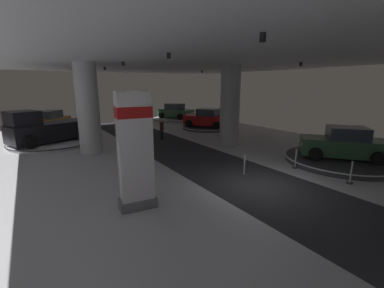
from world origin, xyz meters
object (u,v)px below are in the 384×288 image
Objects in this scene: brand_sign_pylon at (135,150)px; display_platform_deep_left at (49,132)px; display_car_deep_left at (48,121)px; display_platform_far_left at (53,142)px; display_platform_near_right at (341,160)px; column_left at (88,109)px; column_right at (230,106)px; pickup_truck_far_left at (46,129)px; display_car_near_right at (343,144)px; display_platform_deep_right at (176,119)px; display_car_deep_right at (175,112)px; visitor_walking_near at (162,128)px; display_platform_far_right at (206,127)px; display_car_far_right at (207,118)px.

display_platform_deep_left is (-1.50, 17.60, -1.91)m from brand_sign_pylon.
display_platform_far_left is at bearing -91.98° from display_car_deep_left.
column_left is at bearing 138.91° from display_platform_near_right.
column_right is 0.96× the size of pickup_truck_far_left.
display_car_deep_left is 22.57m from display_platform_near_right.
column_left is 0.96× the size of pickup_truck_far_left.
column_right is 1.26× the size of display_car_near_right.
column_right reaches higher than display_platform_deep_right.
brand_sign_pylon is 0.90× the size of display_car_deep_left.
pickup_truck_far_left is at bearing -95.10° from display_platform_deep_left.
column_left reaches higher than display_platform_deep_left.
column_left is 1.38× the size of brand_sign_pylon.
display_platform_near_right is 19.81m from display_car_deep_right.
visitor_walking_near is (-5.61, 10.81, 0.74)m from display_platform_near_right.
display_platform_deep_left is at bearing 101.12° from column_left.
display_platform_far_right is (2.72, 6.56, -2.62)m from column_right.
display_platform_near_right is at bearing -41.09° from column_left.
brand_sign_pylon is (-8.94, -5.67, -0.69)m from column_right.
display_car_far_right is (11.43, 3.48, -1.76)m from column_left.
display_platform_far_left is at bearing -155.53° from display_platform_deep_right.
display_platform_deep_left is 0.80× the size of display_platform_near_right.
visitor_walking_near is at bearing 59.90° from brand_sign_pylon.
column_left reaches higher than display_platform_far_left.
column_right is 9.21m from column_left.
display_platform_near_right is at bearing -91.47° from display_platform_far_right.
display_platform_near_right reaches higher than display_platform_far_right.
column_left is 1.26× the size of display_car_near_right.
visitor_walking_near is (7.37, -2.77, 0.78)m from display_platform_far_left.
brand_sign_pylon is 11.52m from display_platform_near_right.
display_platform_far_left is 0.97× the size of display_platform_near_right.
display_platform_deep_right is (11.65, 10.09, -2.58)m from column_left.
display_platform_near_right is 3.67× the size of visitor_walking_near.
display_platform_near_right is 1.28× the size of display_car_deep_right.
column_right is 10.61m from brand_sign_pylon.
column_right is 3.46× the size of visitor_walking_near.
display_platform_deep_left is at bearing 131.19° from column_right.
brand_sign_pylon is 17.71m from display_car_deep_left.
column_left is at bearing -168.12° from visitor_walking_near.
display_platform_far_left is at bearing 146.63° from column_right.
pickup_truck_far_left is 13.66m from display_platform_far_right.
display_platform_far_right is 2.94× the size of visitor_walking_near.
display_car_far_right is at bearing -1.38° from pickup_truck_far_left.
display_car_deep_right reaches higher than display_platform_near_right.
display_platform_far_left is (-1.65, 12.64, -1.94)m from brand_sign_pylon.
display_car_far_right is at bearing -1.91° from display_platform_far_left.
display_car_near_right is at bearing -55.39° from display_car_deep_left.
display_car_deep_right reaches higher than display_platform_far_left.
column_right is 13.71m from display_platform_deep_right.
column_left is 9.23m from display_car_deep_left.
brand_sign_pylon is (-0.25, -8.72, -0.69)m from column_left.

